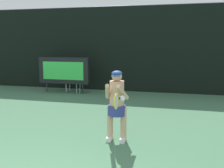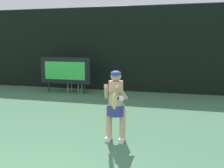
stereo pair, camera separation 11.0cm
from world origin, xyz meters
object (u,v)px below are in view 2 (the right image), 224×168
at_px(scoreboard, 66,70).
at_px(umpire_chair, 75,78).
at_px(tennis_racket, 115,101).
at_px(tennis_player, 116,102).
at_px(water_bottle, 81,91).

xyz_separation_m(scoreboard, umpire_chair, (0.30, 0.31, -0.33)).
distance_m(scoreboard, tennis_racket, 6.43).
bearing_deg(scoreboard, tennis_player, -54.80).
bearing_deg(tennis_racket, scoreboard, 105.80).
distance_m(scoreboard, water_bottle, 1.09).
height_order(scoreboard, tennis_player, tennis_player).
xyz_separation_m(umpire_chair, tennis_player, (3.09, -5.11, 0.23)).
bearing_deg(umpire_chair, tennis_player, -58.85).
bearing_deg(umpire_chair, scoreboard, -134.14).
bearing_deg(tennis_player, scoreboard, 125.20).
distance_m(scoreboard, umpire_chair, 0.54).
xyz_separation_m(scoreboard, tennis_racket, (3.52, -5.38, 0.07)).
relative_size(scoreboard, tennis_racket, 3.65).
bearing_deg(umpire_chair, water_bottle, -41.73).
bearing_deg(water_bottle, tennis_player, -60.55).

